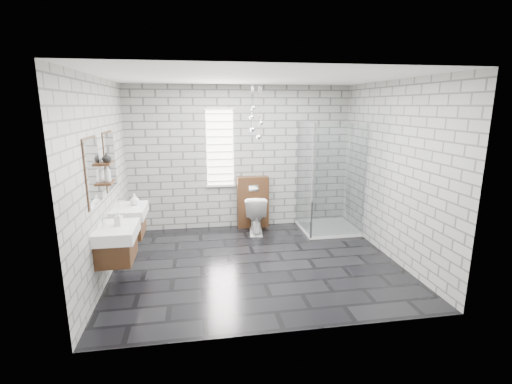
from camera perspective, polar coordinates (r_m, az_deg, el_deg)
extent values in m
cube|color=black|center=(5.74, 0.09, -10.87)|extent=(4.20, 3.60, 0.02)
cube|color=white|center=(5.25, 0.10, 17.35)|extent=(4.20, 3.60, 0.02)
cube|color=#999994|center=(7.10, -2.32, 5.26)|extent=(4.20, 0.02, 2.70)
cube|color=#999994|center=(3.60, 4.83, -2.66)|extent=(4.20, 0.02, 2.70)
cube|color=#999994|center=(5.41, -22.56, 1.73)|extent=(0.02, 3.60, 2.70)
cube|color=#999994|center=(6.04, 20.27, 3.04)|extent=(0.02, 3.60, 2.70)
cube|color=#472915|center=(5.08, -20.62, -8.20)|extent=(0.42, 0.62, 0.30)
cube|color=silver|center=(5.03, -18.40, -7.86)|extent=(0.02, 0.35, 0.01)
cube|color=white|center=(5.00, -20.55, -5.80)|extent=(0.47, 0.70, 0.15)
cylinder|color=silver|center=(5.00, -22.42, -4.36)|extent=(0.04, 0.04, 0.12)
cylinder|color=silver|center=(4.97, -21.91, -3.80)|extent=(0.10, 0.02, 0.02)
cube|color=white|center=(4.87, -23.79, 2.84)|extent=(0.03, 0.55, 0.80)
cube|color=#472915|center=(4.87, -23.93, 2.83)|extent=(0.01, 0.59, 0.84)
cube|color=#472915|center=(5.96, -18.93, -4.93)|extent=(0.42, 0.62, 0.30)
cube|color=silver|center=(5.92, -17.04, -4.60)|extent=(0.02, 0.35, 0.01)
cube|color=white|center=(5.89, -18.85, -2.84)|extent=(0.47, 0.70, 0.15)
cylinder|color=silver|center=(5.88, -20.43, -1.62)|extent=(0.04, 0.04, 0.12)
cylinder|color=silver|center=(5.86, -19.99, -1.13)|extent=(0.10, 0.02, 0.02)
cube|color=white|center=(5.78, -21.55, 4.51)|extent=(0.03, 0.55, 0.80)
cube|color=#472915|center=(5.78, -21.66, 4.51)|extent=(0.01, 0.59, 0.84)
cube|color=#472915|center=(5.35, -21.82, 1.35)|extent=(0.14, 0.30, 0.03)
cube|color=#472915|center=(5.30, -22.06, 4.10)|extent=(0.14, 0.30, 0.03)
cube|color=white|center=(7.01, -5.58, 6.76)|extent=(0.50, 0.02, 1.40)
cube|color=silver|center=(6.95, -5.71, 12.65)|extent=(0.56, 0.04, 0.04)
cube|color=silver|center=(7.11, -5.44, 0.97)|extent=(0.56, 0.04, 0.04)
cube|color=silver|center=(7.09, -5.45, 1.67)|extent=(0.48, 0.01, 0.02)
cube|color=silver|center=(7.06, -5.48, 2.79)|extent=(0.48, 0.01, 0.02)
cube|color=silver|center=(7.04, -5.50, 3.91)|extent=(0.48, 0.01, 0.02)
cube|color=silver|center=(7.02, -5.53, 5.04)|extent=(0.48, 0.01, 0.02)
cube|color=silver|center=(7.00, -5.55, 6.17)|extent=(0.48, 0.01, 0.02)
cube|color=silver|center=(6.98, -5.58, 7.31)|extent=(0.48, 0.01, 0.02)
cube|color=silver|center=(6.97, -5.61, 8.45)|extent=(0.48, 0.01, 0.02)
cube|color=silver|center=(6.96, -5.63, 9.60)|extent=(0.48, 0.01, 0.02)
cube|color=silver|center=(6.95, -5.66, 10.75)|extent=(0.48, 0.01, 0.03)
cube|color=silver|center=(6.95, -5.69, 11.91)|extent=(0.48, 0.01, 0.03)
cube|color=#472915|center=(7.19, -0.50, -1.54)|extent=(0.60, 0.20, 1.00)
cube|color=silver|center=(7.02, -0.37, 0.61)|extent=(0.18, 0.01, 0.12)
cube|color=white|center=(7.29, 10.92, -5.43)|extent=(1.00, 1.00, 0.06)
cube|color=silver|center=(6.59, 12.75, 1.50)|extent=(1.00, 0.01, 2.00)
cube|color=silver|center=(6.89, 7.45, 2.21)|extent=(0.01, 1.00, 2.00)
cube|color=silver|center=(6.43, 8.70, 1.38)|extent=(0.03, 0.03, 2.00)
cube|color=silver|center=(6.79, 16.51, 1.61)|extent=(0.03, 0.03, 2.00)
cylinder|color=silver|center=(7.37, 13.96, 3.21)|extent=(0.02, 0.02, 1.80)
cylinder|color=silver|center=(7.25, 13.78, 10.38)|extent=(0.14, 0.14, 0.02)
sphere|color=silver|center=(6.53, -0.52, 9.59)|extent=(0.09, 0.09, 0.09)
cylinder|color=silver|center=(6.51, -0.52, 13.22)|extent=(0.01, 0.01, 0.74)
sphere|color=silver|center=(6.60, 0.45, 8.47)|extent=(0.09, 0.09, 0.09)
cylinder|color=silver|center=(6.58, 0.45, 12.64)|extent=(0.01, 0.01, 0.87)
sphere|color=silver|center=(6.69, -0.42, 12.85)|extent=(0.09, 0.09, 0.09)
cylinder|color=silver|center=(6.70, -0.42, 14.80)|extent=(0.01, 0.01, 0.37)
sphere|color=silver|center=(6.63, -0.70, 11.44)|extent=(0.09, 0.09, 0.09)
cylinder|color=silver|center=(6.62, -0.71, 14.12)|extent=(0.01, 0.01, 0.53)
sphere|color=silver|center=(6.70, 0.76, 10.58)|extent=(0.09, 0.09, 0.09)
cylinder|color=silver|center=(6.70, 0.77, 13.67)|extent=(0.01, 0.01, 0.63)
imported|color=white|center=(6.91, -0.07, -3.40)|extent=(0.48, 0.74, 0.71)
imported|color=#B2B2B2|center=(4.99, -20.42, -3.82)|extent=(0.10, 0.11, 0.19)
imported|color=#B2B2B2|center=(5.92, -18.18, -1.09)|extent=(0.17, 0.17, 0.17)
imported|color=#B2B2B2|center=(5.29, -21.90, 2.69)|extent=(0.09, 0.09, 0.23)
imported|color=#B2B2B2|center=(5.29, -22.02, 4.95)|extent=(0.15, 0.15, 0.13)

